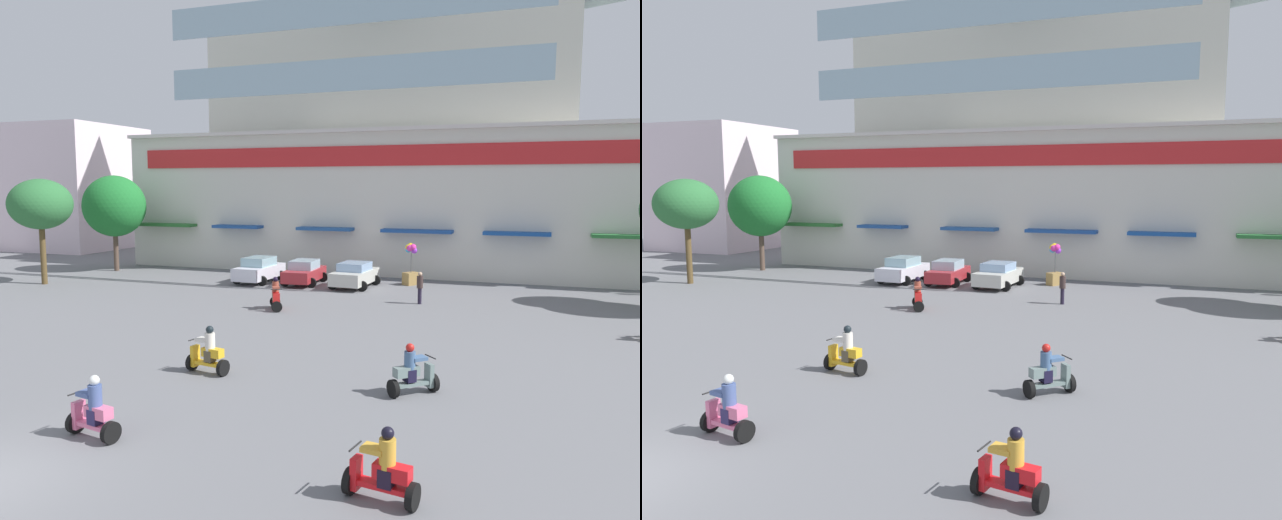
{
  "view_description": "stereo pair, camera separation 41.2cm",
  "coord_description": "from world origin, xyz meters",
  "views": [
    {
      "loc": [
        10.55,
        -8.62,
        5.94
      ],
      "look_at": [
        0.78,
        18.5,
        2.44
      ],
      "focal_mm": 34.5,
      "sensor_mm": 36.0,
      "label": 1
    },
    {
      "loc": [
        10.94,
        -8.47,
        5.94
      ],
      "look_at": [
        0.78,
        18.5,
        2.44
      ],
      "focal_mm": 34.5,
      "sensor_mm": 36.0,
      "label": 2
    }
  ],
  "objects": [
    {
      "name": "balloon_vendor_cart",
      "position": [
        3.3,
        27.57,
        1.24
      ],
      "size": [
        1.01,
        1.08,
        2.5
      ],
      "color": "#9D7B42",
      "rests_on": "ground"
    },
    {
      "name": "colonial_building",
      "position": [
        0.0,
        36.9,
        9.07
      ],
      "size": [
        36.42,
        18.82,
        20.57
      ],
      "color": "silver",
      "rests_on": "ground"
    },
    {
      "name": "ground_plane",
      "position": [
        0.0,
        13.0,
        0.0
      ],
      "size": [
        128.0,
        128.0,
        0.0
      ],
      "primitive_type": "plane",
      "color": "slate"
    },
    {
      "name": "scooter_rider_7",
      "position": [
        0.76,
        8.03,
        0.64
      ],
      "size": [
        1.47,
        0.76,
        1.55
      ],
      "color": "black",
      "rests_on": "ground"
    },
    {
      "name": "scooter_rider_5",
      "position": [
        0.81,
        2.65,
        0.63
      ],
      "size": [
        1.44,
        0.77,
        1.55
      ],
      "color": "black",
      "rests_on": "ground"
    },
    {
      "name": "parked_car_0",
      "position": [
        -5.71,
        25.41,
        0.78
      ],
      "size": [
        2.43,
        4.06,
        1.56
      ],
      "color": "silver",
      "rests_on": "ground"
    },
    {
      "name": "scooter_rider_0",
      "position": [
        7.28,
        8.24,
        0.63
      ],
      "size": [
        1.42,
        1.39,
        1.51
      ],
      "color": "black",
      "rests_on": "ground"
    },
    {
      "name": "plaza_tree_0",
      "position": [
        -17.63,
        20.32,
        4.8
      ],
      "size": [
        3.64,
        3.81,
        6.34
      ],
      "color": "brown",
      "rests_on": "ground"
    },
    {
      "name": "pedestrian_0",
      "position": [
        4.94,
        21.77,
        0.93
      ],
      "size": [
        0.43,
        0.43,
        1.63
      ],
      "color": "#221C2E",
      "rests_on": "ground"
    },
    {
      "name": "parked_car_1",
      "position": [
        -2.79,
        25.59,
        0.74
      ],
      "size": [
        2.36,
        3.87,
        1.47
      ],
      "color": "#AC272E",
      "rests_on": "ground"
    },
    {
      "name": "flank_building_left",
      "position": [
        -31.12,
        38.76,
        5.71
      ],
      "size": [
        9.58,
        10.69,
        11.42
      ],
      "color": "silver",
      "rests_on": "ground"
    },
    {
      "name": "plaza_tree_2",
      "position": [
        -17.33,
        26.68,
        4.51
      ],
      "size": [
        4.39,
        4.13,
        6.63
      ],
      "color": "brown",
      "rests_on": "ground"
    },
    {
      "name": "scooter_rider_4",
      "position": [
        7.94,
        2.09,
        0.6
      ],
      "size": [
        1.49,
        0.74,
        1.5
      ],
      "color": "black",
      "rests_on": "ground"
    },
    {
      "name": "scooter_rider_2",
      "position": [
        -1.31,
        18.02,
        0.66
      ],
      "size": [
        1.13,
        1.52,
        1.58
      ],
      "color": "black",
      "rests_on": "ground"
    },
    {
      "name": "parked_car_2",
      "position": [
        0.39,
        25.54,
        0.75
      ],
      "size": [
        2.56,
        4.0,
        1.47
      ],
      "color": "beige",
      "rests_on": "ground"
    }
  ]
}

